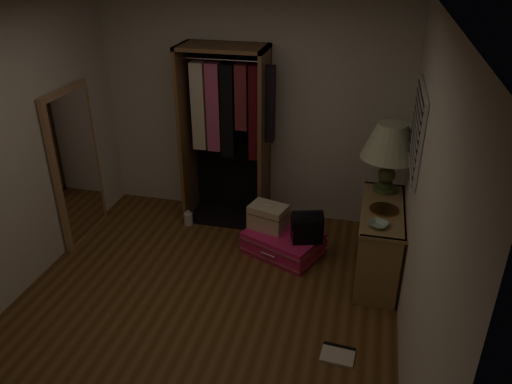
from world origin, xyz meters
TOP-DOWN VIEW (x-y plane):
  - ground at (0.00, 0.00)m, footprint 4.00×4.00m
  - room_walls at (0.08, 0.04)m, footprint 3.52×4.02m
  - console_bookshelf at (1.54, 1.04)m, footprint 0.42×1.12m
  - open_wardrobe at (-0.22, 1.77)m, footprint 1.04×0.50m
  - floor_mirror at (-1.70, 1.00)m, footprint 0.06×0.80m
  - pink_suitcase at (0.55, 1.15)m, footprint 0.95×0.83m
  - train_case at (0.37, 1.23)m, footprint 0.45×0.37m
  - black_bag at (0.81, 1.07)m, footprint 0.36×0.29m
  - table_lamp at (1.54, 1.39)m, footprint 0.72×0.72m
  - brass_tray at (1.54, 0.96)m, footprint 0.33×0.33m
  - ceramic_bowl at (1.49, 0.64)m, footprint 0.23×0.23m
  - white_jug at (-0.65, 1.46)m, footprint 0.12×0.12m
  - floor_book at (1.27, -0.22)m, footprint 0.28×0.23m

SIDE VIEW (x-z plane):
  - ground at x=0.00m, z-range 0.00..0.00m
  - floor_book at x=1.27m, z-range 0.00..0.02m
  - white_jug at x=-0.65m, z-range -0.01..0.17m
  - pink_suitcase at x=0.55m, z-range 0.00..0.24m
  - train_case at x=0.37m, z-range 0.23..0.52m
  - console_bookshelf at x=1.54m, z-range 0.01..0.76m
  - black_bag at x=0.81m, z-range 0.24..0.58m
  - brass_tray at x=1.54m, z-range 0.75..0.77m
  - ceramic_bowl at x=1.49m, z-range 0.75..0.79m
  - floor_mirror at x=-1.70m, z-range 0.00..1.70m
  - open_wardrobe at x=-0.22m, z-range 0.19..2.24m
  - table_lamp at x=1.54m, z-range 0.91..1.62m
  - room_walls at x=0.08m, z-range 0.20..2.80m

